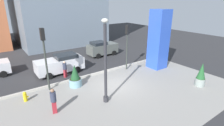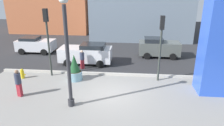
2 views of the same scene
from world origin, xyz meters
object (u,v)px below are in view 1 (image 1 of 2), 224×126
at_px(traffic_light_corner, 127,40).
at_px(art_pillar_blue, 159,40).
at_px(lamp_post, 105,64).
at_px(fire_hydrant, 25,97).
at_px(pedestrian_crossing, 65,68).
at_px(pedestrian_by_curb, 53,100).
at_px(car_curb_west, 60,64).
at_px(potted_plant_near_left, 75,77).
at_px(traffic_light_far_side, 44,50).
at_px(potted_plant_mid_plaza, 201,76).
at_px(car_curb_east, 102,48).

bearing_deg(traffic_light_corner, art_pillar_blue, -24.71).
distance_m(lamp_post, fire_hydrant, 6.29).
bearing_deg(pedestrian_crossing, pedestrian_by_curb, -118.31).
height_order(car_curb_west, pedestrian_crossing, car_curb_west).
bearing_deg(potted_plant_near_left, traffic_light_far_side, 162.62).
bearing_deg(car_curb_west, pedestrian_by_curb, -113.59).
xyz_separation_m(art_pillar_blue, fire_hydrant, (-12.99, 0.81, -2.66)).
height_order(potted_plant_mid_plaza, car_curb_west, potted_plant_mid_plaza).
distance_m(potted_plant_mid_plaza, traffic_light_far_side, 12.78).
bearing_deg(potted_plant_mid_plaza, traffic_light_far_side, 147.74).
bearing_deg(pedestrian_crossing, potted_plant_near_left, -90.22).
distance_m(lamp_post, pedestrian_crossing, 6.17).
xyz_separation_m(potted_plant_mid_plaza, car_curb_east, (-1.95, 12.31, 0.02)).
bearing_deg(traffic_light_corner, car_curb_east, 83.46).
bearing_deg(fire_hydrant, car_curb_east, 30.99).
height_order(traffic_light_far_side, car_curb_west, traffic_light_far_side).
bearing_deg(traffic_light_far_side, pedestrian_by_curb, -101.54).
distance_m(potted_plant_near_left, car_curb_east, 9.13).
xyz_separation_m(potted_plant_near_left, car_curb_west, (0.08, 3.61, 0.11)).
relative_size(potted_plant_near_left, pedestrian_crossing, 1.20).
distance_m(traffic_light_corner, car_curb_east, 6.19).
height_order(potted_plant_near_left, traffic_light_far_side, traffic_light_far_side).
relative_size(car_curb_west, car_curb_east, 1.17).
height_order(potted_plant_near_left, car_curb_west, potted_plant_near_left).
distance_m(art_pillar_blue, fire_hydrant, 13.28).
relative_size(traffic_light_corner, car_curb_west, 1.01).
relative_size(lamp_post, traffic_light_far_side, 1.17).
height_order(lamp_post, pedestrian_crossing, lamp_post).
height_order(fire_hydrant, traffic_light_far_side, traffic_light_far_side).
distance_m(art_pillar_blue, pedestrian_by_curb, 12.07).
xyz_separation_m(lamp_post, potted_plant_near_left, (-0.74, 3.52, -2.03)).
bearing_deg(car_curb_east, potted_plant_near_left, -136.81).
distance_m(car_curb_east, pedestrian_by_curb, 12.98).
xyz_separation_m(potted_plant_mid_plaza, pedestrian_by_curb, (-11.30, 3.32, 0.04)).
bearing_deg(traffic_light_corner, pedestrian_crossing, 163.25).
xyz_separation_m(potted_plant_near_left, traffic_light_far_side, (-2.01, 0.63, 2.53)).
bearing_deg(car_curb_west, lamp_post, -84.72).
xyz_separation_m(potted_plant_near_left, traffic_light_corner, (5.99, 0.48, 2.29)).
relative_size(art_pillar_blue, car_curb_east, 1.56).
xyz_separation_m(potted_plant_near_left, fire_hydrant, (-3.94, -0.12, -0.44)).
relative_size(lamp_post, car_curb_west, 1.28).
xyz_separation_m(lamp_post, pedestrian_by_curb, (-3.44, 0.77, -1.87)).
distance_m(car_curb_west, pedestrian_by_curb, 6.95).
relative_size(lamp_post, potted_plant_near_left, 3.05).
height_order(potted_plant_mid_plaza, car_curb_east, potted_plant_mid_plaza).
bearing_deg(potted_plant_mid_plaza, potted_plant_near_left, 144.80).
relative_size(car_curb_east, pedestrian_crossing, 2.43).
bearing_deg(art_pillar_blue, pedestrian_crossing, 160.47).
distance_m(lamp_post, pedestrian_by_curb, 3.99).
xyz_separation_m(traffic_light_corner, car_curb_west, (-5.91, 3.14, -2.17)).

